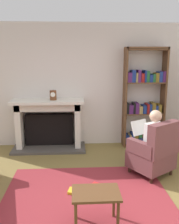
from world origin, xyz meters
name	(u,v)px	position (x,y,z in m)	size (l,w,h in m)	color
ground	(87,208)	(0.00, 0.00, 0.00)	(14.00, 14.00, 0.00)	olive
back_wall	(82,86)	(0.00, 2.55, 1.35)	(5.60, 0.10, 2.70)	silver
area_rug	(86,195)	(0.00, 0.30, 0.01)	(2.40, 1.80, 0.01)	maroon
fireplace	(49,122)	(-0.73, 2.30, 0.58)	(1.57, 0.64, 1.09)	#4C4742
mantel_clock	(53,95)	(-0.61, 2.20, 1.19)	(0.14, 0.14, 0.20)	brown
bookshelf	(144,101)	(1.37, 2.33, 1.03)	(0.90, 0.32, 2.19)	brown
armchair_reading	(154,152)	(1.17, 0.86, 0.42)	(0.87, 0.87, 0.97)	#331E14
seated_reader	(149,139)	(1.11, 0.96, 0.62)	(0.55, 0.59, 1.14)	white
side_table	(96,197)	(0.08, -0.37, 0.38)	(0.56, 0.39, 0.45)	brown
scattered_books	(94,191)	(0.12, 0.37, 0.03)	(0.74, 0.47, 0.04)	#334CA5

